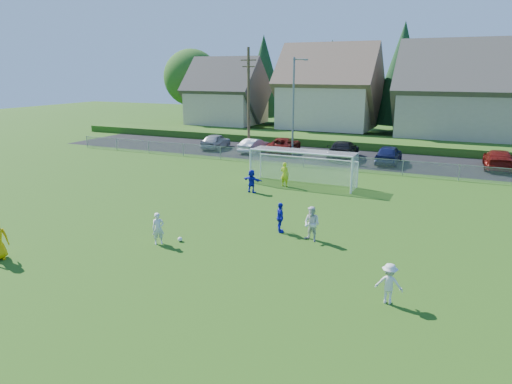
% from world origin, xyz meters
% --- Properties ---
extents(ground, '(160.00, 160.00, 0.00)m').
position_xyz_m(ground, '(0.00, 0.00, 0.00)').
color(ground, '#193D0C').
rests_on(ground, ground).
extents(asphalt_lot, '(60.00, 60.00, 0.00)m').
position_xyz_m(asphalt_lot, '(0.00, 27.50, 0.01)').
color(asphalt_lot, black).
rests_on(asphalt_lot, ground).
extents(grass_embankment, '(70.00, 6.00, 0.80)m').
position_xyz_m(grass_embankment, '(0.00, 35.00, 0.40)').
color(grass_embankment, '#1E420F').
rests_on(grass_embankment, ground).
extents(soccer_ball, '(0.22, 0.22, 0.22)m').
position_xyz_m(soccer_ball, '(-1.67, 3.01, 0.11)').
color(soccer_ball, white).
rests_on(soccer_ball, ground).
extents(player_white_a, '(0.64, 0.64, 1.50)m').
position_xyz_m(player_white_a, '(-2.40, 2.35, 0.75)').
color(player_white_a, silver).
rests_on(player_white_a, ground).
extents(player_white_b, '(0.98, 0.88, 1.68)m').
position_xyz_m(player_white_b, '(3.95, 5.69, 0.84)').
color(player_white_b, silver).
rests_on(player_white_b, ground).
extents(player_white_c, '(0.96, 0.57, 1.46)m').
position_xyz_m(player_white_c, '(8.22, 1.06, 0.73)').
color(player_white_c, silver).
rests_on(player_white_c, ground).
extents(player_blue_a, '(0.77, 0.96, 1.53)m').
position_xyz_m(player_blue_a, '(2.16, 6.18, 0.77)').
color(player_blue_a, '#1218AF').
rests_on(player_blue_a, ground).
extents(player_blue_b, '(1.48, 0.67, 1.54)m').
position_xyz_m(player_blue_b, '(-2.43, 12.60, 0.77)').
color(player_blue_b, '#1218AF').
rests_on(player_blue_b, ground).
extents(goalkeeper, '(0.66, 0.47, 1.71)m').
position_xyz_m(goalkeeper, '(-1.02, 15.04, 0.86)').
color(goalkeeper, '#D2E91B').
rests_on(goalkeeper, ground).
extents(car_a, '(2.22, 4.67, 1.54)m').
position_xyz_m(car_a, '(-13.31, 27.02, 0.77)').
color(car_a, '#96979D').
rests_on(car_a, ground).
extents(car_b, '(1.78, 4.24, 1.36)m').
position_xyz_m(car_b, '(-8.73, 26.60, 0.68)').
color(car_b, silver).
rests_on(car_b, ground).
extents(car_c, '(3.08, 5.65, 1.50)m').
position_xyz_m(car_c, '(-6.00, 27.67, 0.75)').
color(car_c, '#65110B').
rests_on(car_c, ground).
extents(car_d, '(2.71, 5.78, 1.63)m').
position_xyz_m(car_d, '(0.07, 27.10, 0.82)').
color(car_d, black).
rests_on(car_d, ground).
extents(car_e, '(1.94, 4.74, 1.61)m').
position_xyz_m(car_e, '(4.25, 26.39, 0.81)').
color(car_e, '#11173D').
rests_on(car_e, ground).
extents(car_g, '(2.26, 5.44, 1.57)m').
position_xyz_m(car_g, '(12.80, 27.80, 0.79)').
color(car_g, '#620F0A').
rests_on(car_g, ground).
extents(soccer_goal, '(7.42, 1.90, 2.50)m').
position_xyz_m(soccer_goal, '(0.00, 16.05, 1.63)').
color(soccer_goal, white).
rests_on(soccer_goal, ground).
extents(chainlink_fence, '(52.06, 0.06, 1.20)m').
position_xyz_m(chainlink_fence, '(0.00, 22.00, 0.63)').
color(chainlink_fence, gray).
rests_on(chainlink_fence, ground).
extents(streetlight, '(1.38, 0.18, 9.00)m').
position_xyz_m(streetlight, '(-4.45, 26.00, 4.84)').
color(streetlight, slate).
rests_on(streetlight, ground).
extents(utility_pole, '(1.60, 0.26, 10.00)m').
position_xyz_m(utility_pole, '(-9.50, 27.00, 5.15)').
color(utility_pole, '#473321').
rests_on(utility_pole, ground).
extents(houses_row, '(53.90, 11.45, 13.27)m').
position_xyz_m(houses_row, '(1.97, 42.46, 7.33)').
color(houses_row, tan).
rests_on(houses_row, ground).
extents(tree_row, '(65.98, 12.36, 13.80)m').
position_xyz_m(tree_row, '(1.04, 48.74, 6.91)').
color(tree_row, '#382616').
rests_on(tree_row, ground).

